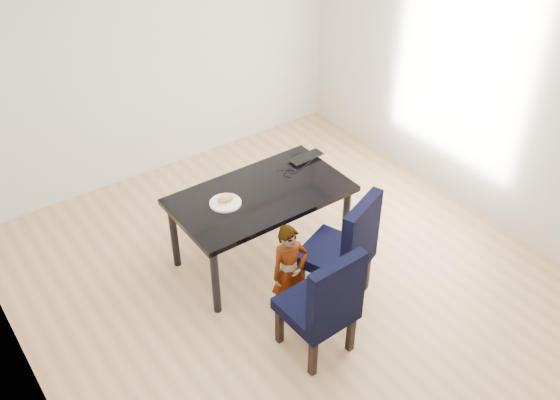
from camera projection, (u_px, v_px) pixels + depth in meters
floor at (293, 286)px, 5.71m from camera, size 4.50×5.00×0.01m
wall_back at (153, 57)px, 6.56m from camera, size 4.50×0.01×2.70m
wall_left at (3, 275)px, 3.85m from camera, size 0.01×5.00×2.70m
wall_right at (483, 87)px, 5.97m from camera, size 0.01×5.00×2.70m
dining_table at (261, 226)px, 5.82m from camera, size 1.60×0.90×0.75m
chair_left at (316, 299)px, 4.84m from camera, size 0.52×0.54×1.05m
chair_right at (336, 246)px, 5.32m from camera, size 0.68×0.69×1.08m
child at (289, 272)px, 5.19m from camera, size 0.36×0.26×0.92m
plate at (225, 203)px, 5.46m from camera, size 0.33×0.33×0.02m
sandwich at (226, 198)px, 5.45m from camera, size 0.18×0.14×0.07m
laptop at (303, 155)px, 6.08m from camera, size 0.36×0.24×0.03m
cable_tangle at (291, 173)px, 5.85m from camera, size 0.17×0.17×0.01m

